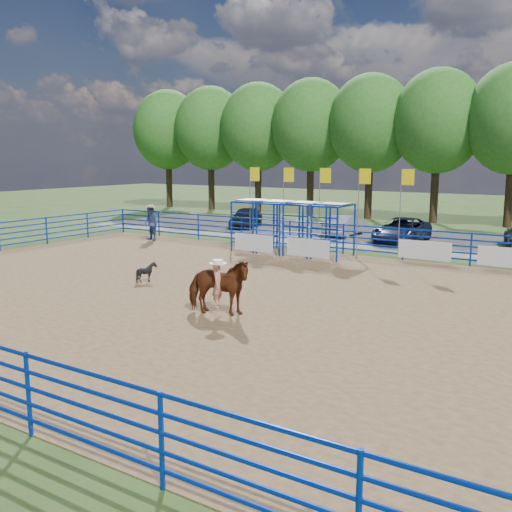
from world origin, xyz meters
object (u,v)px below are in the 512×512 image
at_px(spectator_cowboy, 151,223).
at_px(car_b, 346,225).
at_px(calf, 147,272).
at_px(horse_and_rider, 218,285).
at_px(car_a, 246,217).
at_px(car_c, 402,230).

relative_size(spectator_cowboy, car_b, 0.51).
bearing_deg(spectator_cowboy, calf, -48.22).
distance_m(horse_and_rider, car_a, 21.70).
relative_size(car_a, car_c, 0.81).
height_order(horse_and_rider, calf, horse_and_rider).
bearing_deg(calf, car_c, -45.78).
relative_size(calf, spectator_cowboy, 0.38).
relative_size(calf, car_c, 0.16).
distance_m(calf, spectator_cowboy, 11.08).
relative_size(horse_and_rider, car_c, 0.48).
relative_size(car_a, car_b, 1.02).
xyz_separation_m(car_a, car_c, (11.14, -1.12, 0.00)).
bearing_deg(car_b, spectator_cowboy, 44.28).
bearing_deg(spectator_cowboy, car_c, 29.61).
bearing_deg(car_c, car_a, 173.49).
bearing_deg(car_b, calf, 87.23).
height_order(calf, car_b, car_b).
xyz_separation_m(spectator_cowboy, car_b, (8.51, 7.94, -0.37)).
xyz_separation_m(car_b, car_c, (3.77, -0.97, 0.04)).
bearing_deg(horse_and_rider, car_b, 101.81).
bearing_deg(car_c, calf, -108.62).
relative_size(spectator_cowboy, car_c, 0.41).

